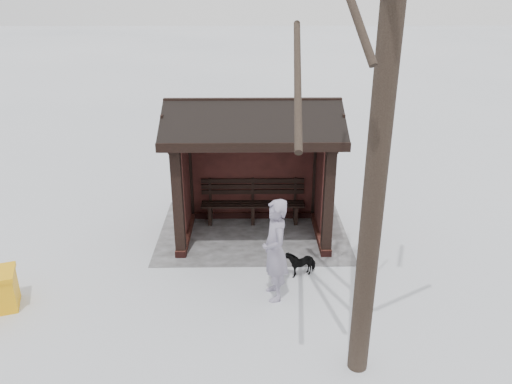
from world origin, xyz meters
TOP-DOWN VIEW (x-y plane):
  - ground at (0.00, 0.00)m, footprint 120.00×120.00m
  - trampled_patch at (0.00, -0.20)m, footprint 4.20×3.20m
  - bus_shelter at (0.00, -0.16)m, footprint 3.60×2.40m
  - pedestrian at (-0.36, 2.39)m, footprint 0.58×0.76m
  - dog at (-0.90, 1.64)m, footprint 0.66×0.50m

SIDE VIEW (x-z plane):
  - ground at x=0.00m, z-range 0.00..0.00m
  - trampled_patch at x=0.00m, z-range 0.00..0.02m
  - dog at x=-0.90m, z-range 0.00..0.51m
  - pedestrian at x=-0.36m, z-range 0.00..1.89m
  - bus_shelter at x=0.00m, z-range 0.62..3.71m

